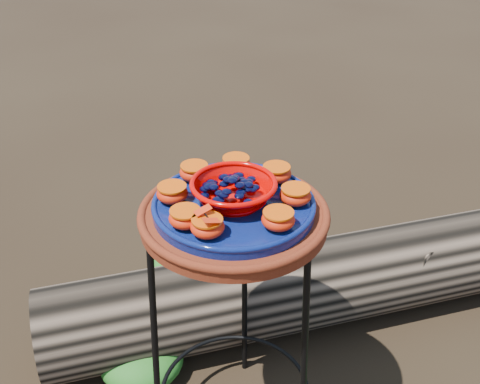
# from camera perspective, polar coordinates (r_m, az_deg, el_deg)

# --- Properties ---
(plant_stand) EXTENTS (0.44, 0.44, 0.70)m
(plant_stand) POSITION_cam_1_polar(r_m,az_deg,el_deg) (1.58, -0.52, -13.56)
(plant_stand) COLOR black
(plant_stand) RESTS_ON ground
(terracotta_saucer) EXTENTS (0.42, 0.42, 0.03)m
(terracotta_saucer) POSITION_cam_1_polar(r_m,az_deg,el_deg) (1.34, -0.59, -2.41)
(terracotta_saucer) COLOR maroon
(terracotta_saucer) RESTS_ON plant_stand
(cobalt_plate) EXTENTS (0.36, 0.36, 0.02)m
(cobalt_plate) POSITION_cam_1_polar(r_m,az_deg,el_deg) (1.33, -0.60, -1.38)
(cobalt_plate) COLOR #020D36
(cobalt_plate) RESTS_ON terracotta_saucer
(red_bowl) EXTENTS (0.18, 0.18, 0.05)m
(red_bowl) POSITION_cam_1_polar(r_m,az_deg,el_deg) (1.31, -0.61, -0.02)
(red_bowl) COLOR #C50200
(red_bowl) RESTS_ON cobalt_plate
(glass_gems) EXTENTS (0.14, 0.14, 0.02)m
(glass_gems) POSITION_cam_1_polar(r_m,az_deg,el_deg) (1.29, -0.61, 1.38)
(glass_gems) COLOR black
(glass_gems) RESTS_ON red_bowl
(orange_half_0) EXTENTS (0.07, 0.07, 0.04)m
(orange_half_0) POSITION_cam_1_polar(r_m,az_deg,el_deg) (1.21, -3.11, -3.33)
(orange_half_0) COLOR #CF0503
(orange_half_0) RESTS_ON cobalt_plate
(orange_half_1) EXTENTS (0.07, 0.07, 0.04)m
(orange_half_1) POSITION_cam_1_polar(r_m,az_deg,el_deg) (1.23, 3.65, -2.63)
(orange_half_1) COLOR #CF0503
(orange_half_1) RESTS_ON cobalt_plate
(orange_half_2) EXTENTS (0.07, 0.07, 0.04)m
(orange_half_2) POSITION_cam_1_polar(r_m,az_deg,el_deg) (1.31, 5.27, -0.33)
(orange_half_2) COLOR #CF0503
(orange_half_2) RESTS_ON cobalt_plate
(orange_half_3) EXTENTS (0.07, 0.07, 0.04)m
(orange_half_3) POSITION_cam_1_polar(r_m,az_deg,el_deg) (1.39, 3.47, 1.76)
(orange_half_3) COLOR #CF0503
(orange_half_3) RESTS_ON cobalt_plate
(orange_half_4) EXTENTS (0.07, 0.07, 0.04)m
(orange_half_4) POSITION_cam_1_polar(r_m,az_deg,el_deg) (1.42, -0.38, 2.60)
(orange_half_4) COLOR #CF0503
(orange_half_4) RESTS_ON cobalt_plate
(orange_half_5) EXTENTS (0.07, 0.07, 0.04)m
(orange_half_5) POSITION_cam_1_polar(r_m,az_deg,el_deg) (1.40, -4.34, 1.88)
(orange_half_5) COLOR #CF0503
(orange_half_5) RESTS_ON cobalt_plate
(orange_half_6) EXTENTS (0.07, 0.07, 0.04)m
(orange_half_6) POSITION_cam_1_polar(r_m,az_deg,el_deg) (1.32, -6.44, -0.13)
(orange_half_6) COLOR #CF0503
(orange_half_6) RESTS_ON cobalt_plate
(orange_half_7) EXTENTS (0.07, 0.07, 0.04)m
(orange_half_7) POSITION_cam_1_polar(r_m,az_deg,el_deg) (1.24, -5.19, -2.47)
(orange_half_7) COLOR #CF0503
(orange_half_7) RESTS_ON cobalt_plate
(butterfly) EXTENTS (0.09, 0.08, 0.01)m
(butterfly) POSITION_cam_1_polar(r_m,az_deg,el_deg) (1.19, -3.14, -2.31)
(butterfly) COLOR red
(butterfly) RESTS_ON orange_half_0
(driftwood_log) EXTENTS (1.61, 1.01, 0.30)m
(driftwood_log) POSITION_cam_1_polar(r_m,az_deg,el_deg) (2.03, 4.24, -9.17)
(driftwood_log) COLOR black
(driftwood_log) RESTS_ON ground
(foliage_left) EXTENTS (0.26, 0.26, 0.13)m
(foliage_left) POSITION_cam_1_polar(r_m,az_deg,el_deg) (1.94, -9.35, -15.23)
(foliage_left) COLOR #216218
(foliage_left) RESTS_ON ground
(foliage_back) EXTENTS (0.29, 0.29, 0.14)m
(foliage_back) POSITION_cam_1_polar(r_m,az_deg,el_deg) (2.25, -4.65, -6.89)
(foliage_back) COLOR #216218
(foliage_back) RESTS_ON ground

